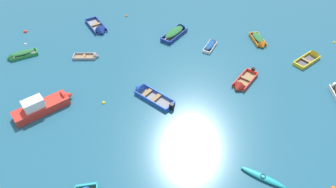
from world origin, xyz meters
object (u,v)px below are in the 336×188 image
(rowboat_grey_near_camera, at_px, (92,56))
(mooring_buoy_far_field, at_px, (334,43))
(rowboat_red_near_left, at_px, (241,84))
(mooring_buoy_between_boats_right, at_px, (25,44))
(rowboat_blue_back_row_center, at_px, (146,92))
(rowboat_white_midfield_left, at_px, (211,44))
(rowboat_orange_outer_right, at_px, (259,41))
(rowboat_deep_blue_outer_left, at_px, (177,31))
(mooring_buoy_near_foreground, at_px, (26,32))
(rowboat_green_back_row_right, at_px, (18,55))
(rowboat_deep_blue_cluster_outer, at_px, (99,30))
(motor_launch_red_back_row_left, at_px, (45,105))
(mooring_buoy_central, at_px, (126,16))
(mooring_buoy_trailing, at_px, (104,103))
(kayak_turquoise_far_right, at_px, (263,177))
(rowboat_yellow_midfield_right, at_px, (312,57))

(rowboat_grey_near_camera, relative_size, mooring_buoy_far_field, 9.66)
(rowboat_red_near_left, bearing_deg, mooring_buoy_between_boats_right, 168.59)
(rowboat_blue_back_row_center, height_order, rowboat_grey_near_camera, rowboat_blue_back_row_center)
(rowboat_white_midfield_left, distance_m, mooring_buoy_far_field, 13.81)
(rowboat_orange_outer_right, xyz_separation_m, rowboat_deep_blue_outer_left, (-9.19, 1.12, 0.06))
(rowboat_orange_outer_right, relative_size, mooring_buoy_near_foreground, 6.79)
(rowboat_blue_back_row_center, distance_m, mooring_buoy_near_foreground, 18.12)
(rowboat_orange_outer_right, xyz_separation_m, mooring_buoy_between_boats_right, (-25.80, -2.76, -0.28))
(rowboat_white_midfield_left, bearing_deg, rowboat_green_back_row_right, -168.41)
(rowboat_grey_near_camera, xyz_separation_m, rowboat_orange_outer_right, (17.68, 4.41, 0.15))
(rowboat_deep_blue_cluster_outer, height_order, rowboat_grey_near_camera, rowboat_deep_blue_cluster_outer)
(rowboat_blue_back_row_center, height_order, motor_launch_red_back_row_left, motor_launch_red_back_row_left)
(mooring_buoy_far_field, xyz_separation_m, mooring_buoy_between_boats_right, (-34.17, -3.68, 0.00))
(rowboat_blue_back_row_center, distance_m, rowboat_green_back_row_right, 14.63)
(rowboat_orange_outer_right, distance_m, mooring_buoy_near_foreground, 26.96)
(rowboat_grey_near_camera, relative_size, mooring_buoy_central, 8.38)
(rowboat_white_midfield_left, height_order, mooring_buoy_trailing, rowboat_white_midfield_left)
(kayak_turquoise_far_right, relative_size, mooring_buoy_near_foreground, 6.48)
(kayak_turquoise_far_right, bearing_deg, mooring_buoy_far_field, 59.80)
(motor_launch_red_back_row_left, height_order, mooring_buoy_near_foreground, motor_launch_red_back_row_left)
(rowboat_grey_near_camera, relative_size, rowboat_green_back_row_right, 0.90)
(rowboat_white_midfield_left, bearing_deg, motor_launch_red_back_row_left, -142.11)
(mooring_buoy_far_field, bearing_deg, mooring_buoy_central, 171.27)
(rowboat_green_back_row_right, xyz_separation_m, mooring_buoy_central, (9.34, 9.82, -0.26))
(mooring_buoy_far_field, bearing_deg, rowboat_yellow_midfield_right, -135.60)
(rowboat_deep_blue_cluster_outer, height_order, kayak_turquoise_far_right, rowboat_deep_blue_cluster_outer)
(rowboat_yellow_midfield_right, height_order, mooring_buoy_near_foreground, rowboat_yellow_midfield_right)
(mooring_buoy_between_boats_right, bearing_deg, rowboat_deep_blue_outer_left, 13.15)
(motor_launch_red_back_row_left, bearing_deg, mooring_buoy_central, 78.35)
(mooring_buoy_central, bearing_deg, rowboat_deep_blue_cluster_outer, -121.60)
(mooring_buoy_near_foreground, height_order, mooring_buoy_trailing, mooring_buoy_near_foreground)
(mooring_buoy_near_foreground, bearing_deg, mooring_buoy_trailing, -40.91)
(rowboat_red_near_left, height_order, motor_launch_red_back_row_left, motor_launch_red_back_row_left)
(rowboat_green_back_row_right, bearing_deg, kayak_turquoise_far_right, -26.80)
(rowboat_deep_blue_cluster_outer, distance_m, mooring_buoy_trailing, 12.20)
(motor_launch_red_back_row_left, distance_m, rowboat_green_back_row_right, 9.06)
(rowboat_deep_blue_cluster_outer, height_order, rowboat_deep_blue_outer_left, rowboat_deep_blue_cluster_outer)
(rowboat_white_midfield_left, height_order, rowboat_deep_blue_outer_left, rowboat_deep_blue_outer_left)
(motor_launch_red_back_row_left, height_order, mooring_buoy_central, motor_launch_red_back_row_left)
(rowboat_deep_blue_cluster_outer, bearing_deg, rowboat_red_near_left, -27.55)
(kayak_turquoise_far_right, relative_size, mooring_buoy_trailing, 9.18)
(mooring_buoy_far_field, bearing_deg, rowboat_green_back_row_right, -169.74)
(motor_launch_red_back_row_left, relative_size, mooring_buoy_central, 13.72)
(rowboat_deep_blue_cluster_outer, distance_m, rowboat_green_back_row_right, 9.13)
(rowboat_deep_blue_outer_left, bearing_deg, rowboat_blue_back_row_center, -101.22)
(kayak_turquoise_far_right, xyz_separation_m, mooring_buoy_far_field, (10.39, 17.85, -0.14))
(mooring_buoy_near_foreground, height_order, mooring_buoy_far_field, mooring_buoy_near_foreground)
(rowboat_orange_outer_right, distance_m, mooring_buoy_trailing, 18.32)
(rowboat_deep_blue_cluster_outer, xyz_separation_m, rowboat_blue_back_row_center, (7.07, -10.13, -0.00))
(rowboat_grey_near_camera, bearing_deg, mooring_buoy_trailing, -65.55)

